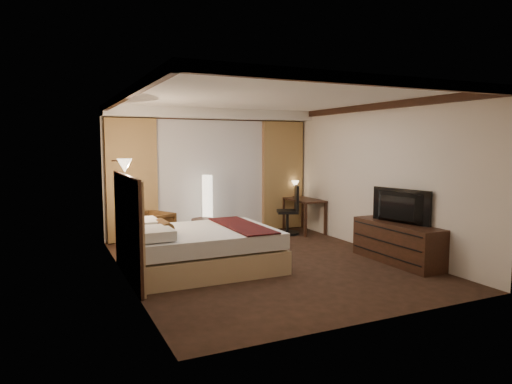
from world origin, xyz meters
name	(u,v)px	position (x,y,z in m)	size (l,w,h in m)	color
floor	(266,263)	(0.00, 0.00, 0.00)	(4.50, 5.50, 0.01)	black
ceiling	(267,98)	(0.00, 0.00, 2.70)	(4.50, 5.50, 0.01)	white
back_wall	(210,173)	(0.00, 2.75, 1.35)	(4.50, 0.02, 2.70)	white
left_wall	(125,188)	(-2.25, 0.00, 1.35)	(0.02, 5.50, 2.70)	white
right_wall	(376,178)	(2.25, 0.00, 1.35)	(0.02, 5.50, 2.70)	white
crown_molding	(267,102)	(0.00, 0.00, 2.64)	(4.50, 5.50, 0.12)	black
soffit	(214,114)	(0.00, 2.50, 2.60)	(4.50, 0.50, 0.20)	white
curtain_sheer	(212,177)	(0.00, 2.67, 1.25)	(2.48, 0.04, 2.45)	silver
curtain_left_drape	(132,180)	(-1.70, 2.61, 1.25)	(1.00, 0.14, 2.45)	tan
curtain_right_drape	(282,175)	(1.70, 2.61, 1.25)	(1.00, 0.14, 2.45)	tan
wall_sconce	(125,166)	(-2.09, 0.97, 1.62)	(0.24, 0.24, 0.24)	white
bed	(202,249)	(-1.07, 0.10, 0.33)	(2.24, 1.74, 0.65)	white
headboard	(128,228)	(-2.20, 0.10, 0.75)	(0.12, 2.04, 1.50)	tan
armchair	(149,228)	(-1.51, 1.98, 0.37)	(0.73, 0.68, 0.75)	#462A15
side_table	(203,231)	(-0.48, 1.86, 0.25)	(0.46, 0.46, 0.50)	black
floor_lamp	(208,207)	(-0.25, 2.24, 0.67)	(0.28, 0.28, 1.35)	white
desk	(304,216)	(1.95, 2.05, 0.38)	(0.55, 1.08, 0.75)	black
desk_lamp	(295,190)	(1.95, 2.45, 0.92)	(0.18, 0.18, 0.34)	#FFD899
office_chair	(287,210)	(1.51, 2.00, 0.54)	(0.52, 0.52, 1.08)	black
dresser	(397,243)	(2.00, -0.87, 0.33)	(0.50, 1.71, 0.67)	black
television	(397,204)	(1.97, -0.87, 0.98)	(1.10, 0.63, 0.14)	black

